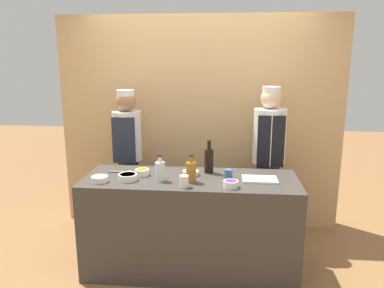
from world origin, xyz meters
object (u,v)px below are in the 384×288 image
Objects in this scene: sauce_bowl_orange at (142,172)px; cup_cream at (184,181)px; sauce_bowl_yellow at (191,173)px; cup_blue at (228,174)px; bottle_soy at (209,160)px; chef_right at (268,158)px; sauce_bowl_red at (100,179)px; bottle_amber at (191,171)px; cutting_board at (260,179)px; sauce_bowl_purple at (231,184)px; bottle_clear at (160,171)px; wooden_spoon at (124,172)px; chef_left at (128,156)px; sauce_bowl_green at (128,177)px.

cup_cream is at bearing -33.96° from sauce_bowl_orange.
cup_blue is (0.34, -0.06, 0.02)m from sauce_bowl_yellow.
chef_right is (0.60, 0.52, -0.11)m from bottle_soy.
sauce_bowl_red is 0.58× the size of bottle_amber.
sauce_bowl_red is at bearing -173.15° from cutting_board.
sauce_bowl_purple reaches higher than sauce_bowl_red.
sauce_bowl_red is 0.53m from bottle_clear.
cutting_board is at bearing 5.52° from bottle_clear.
cutting_board is at bearing -5.01° from wooden_spoon.
sauce_bowl_purple is at bearing -17.39° from wooden_spoon.
bottle_soy is at bearing 29.40° from sauce_bowl_yellow.
bottle_amber is 0.15m from cup_cream.
bottle_soy is 1.37× the size of wooden_spoon.
cup_blue is at bearing 10.63° from sauce_bowl_red.
sauce_bowl_yellow is 0.98m from chef_right.
sauce_bowl_green is at bearing -75.22° from chef_left.
bottle_soy is at bearing 140.58° from cup_blue.
bottle_amber reaches higher than cutting_board.
chef_right is (1.01, 0.80, -0.08)m from bottle_clear.
chef_right reaches higher than cutting_board.
wooden_spoon reaches higher than cutting_board.
sauce_bowl_red reaches higher than sauce_bowl_yellow.
sauce_bowl_purple is 1.24× the size of cup_cream.
sauce_bowl_green and sauce_bowl_orange have the same top height.
cup_cream is (-0.02, -0.33, 0.03)m from sauce_bowl_yellow.
sauce_bowl_orange is 0.52× the size of bottle_amber.
chef_left is (-0.77, 0.81, -0.10)m from bottle_amber.
chef_left reaches higher than bottle_clear.
bottle_amber reaches higher than sauce_bowl_green.
bottle_clear is (-0.25, -0.18, 0.07)m from sauce_bowl_yellow.
bottle_amber reaches higher than cup_cream.
cup_blue is at bearing -122.01° from chef_right.
bottle_amber is (-0.59, -0.09, 0.09)m from cutting_board.
cup_blue reaches higher than sauce_bowl_green.
chef_left reaches higher than sauce_bowl_red.
sauce_bowl_yellow is at bearing 20.42° from sauce_bowl_green.
bottle_clear is at bearing -146.25° from bottle_soy.
sauce_bowl_yellow is (0.53, 0.20, -0.01)m from sauce_bowl_green.
sauce_bowl_red reaches higher than cutting_board.
sauce_bowl_red is 1.39m from cutting_board.
cup_blue is (-0.27, 0.04, 0.03)m from cutting_board.
bottle_amber is (0.46, -0.15, 0.06)m from sauce_bowl_orange.
chef_left reaches higher than sauce_bowl_purple.
chef_left is (-1.09, 0.67, -0.04)m from cup_blue.
bottle_amber is at bearing -17.30° from wooden_spoon.
sauce_bowl_green is at bearing -176.93° from bottle_clear.
cutting_board is at bearing 9.01° from bottle_amber.
cutting_board is at bearing -22.81° from bottle_soy.
sauce_bowl_purple is at bearing -1.83° from sauce_bowl_red.
wooden_spoon is 1.52m from chef_right.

